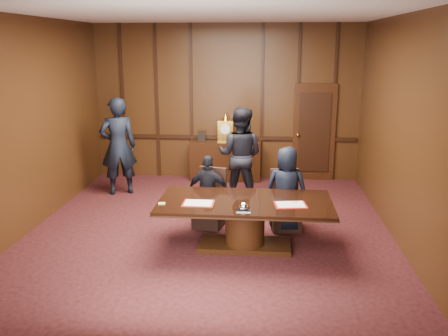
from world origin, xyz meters
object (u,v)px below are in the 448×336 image
object	(u,v)px
signatory_right	(286,189)
witness_right	(240,155)
conference_table	(245,216)
signatory_left	(209,192)
sideboard	(226,159)
witness_left	(118,146)

from	to	relation	value
signatory_right	witness_right	size ratio (longest dim) A/B	0.76
conference_table	signatory_left	distance (m)	1.04
sideboard	witness_right	size ratio (longest dim) A/B	0.85
signatory_right	sideboard	bearing A→B (deg)	-54.48
sideboard	conference_table	distance (m)	3.81
signatory_left	signatory_right	world-z (taller)	signatory_right
sideboard	conference_table	bearing A→B (deg)	-80.73
sideboard	witness_right	xyz separation A→B (m)	(0.41, -1.53, 0.46)
sideboard	conference_table	size ratio (longest dim) A/B	0.61
signatory_left	witness_left	bearing A→B (deg)	-33.51
witness_right	sideboard	bearing A→B (deg)	-61.63
conference_table	witness_right	distance (m)	2.28
sideboard	witness_left	distance (m)	2.50
signatory_right	witness_right	distance (m)	1.68
sideboard	witness_left	world-z (taller)	witness_left
conference_table	witness_left	xyz separation A→B (m)	(-2.72, 2.53, 0.50)
signatory_left	conference_table	bearing A→B (deg)	135.44
signatory_left	witness_right	size ratio (longest dim) A/B	0.67
signatory_right	witness_right	bearing A→B (deg)	-46.90
sideboard	signatory_left	distance (m)	2.96
witness_left	witness_right	world-z (taller)	witness_left
sideboard	signatory_left	size ratio (longest dim) A/B	1.27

